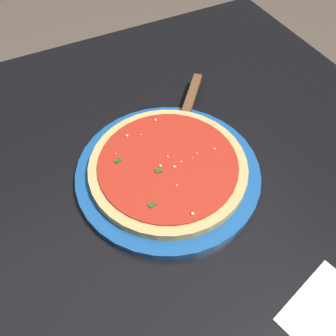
{
  "coord_description": "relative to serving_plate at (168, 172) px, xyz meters",
  "views": [
    {
      "loc": [
        0.18,
        0.36,
        1.28
      ],
      "look_at": [
        0.01,
        0.01,
        0.79
      ],
      "focal_mm": 37.76,
      "sensor_mm": 36.0,
      "label": 1
    }
  ],
  "objects": [
    {
      "name": "pizza",
      "position": [
        0.0,
        0.0,
        0.02
      ],
      "size": [
        0.28,
        0.28,
        0.02
      ],
      "color": "#DBB26B",
      "rests_on": "serving_plate"
    },
    {
      "name": "ground_plane",
      "position": [
        -0.01,
        -0.01,
        -0.77
      ],
      "size": [
        5.0,
        5.0,
        0.0
      ],
      "primitive_type": "plane",
      "color": "brown"
    },
    {
      "name": "serving_plate",
      "position": [
        0.0,
        0.0,
        0.0
      ],
      "size": [
        0.33,
        0.33,
        0.02
      ],
      "primitive_type": "cylinder",
      "color": "#195199",
      "rests_on": "restaurant_table"
    },
    {
      "name": "pizza_server",
      "position": [
        -0.11,
        -0.12,
        0.01
      ],
      "size": [
        0.18,
        0.19,
        0.01
      ],
      "color": "silver",
      "rests_on": "serving_plate"
    },
    {
      "name": "restaurant_table",
      "position": [
        -0.01,
        -0.01,
        -0.14
      ],
      "size": [
        1.01,
        0.96,
        0.77
      ],
      "color": "black",
      "rests_on": "ground_plane"
    }
  ]
}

